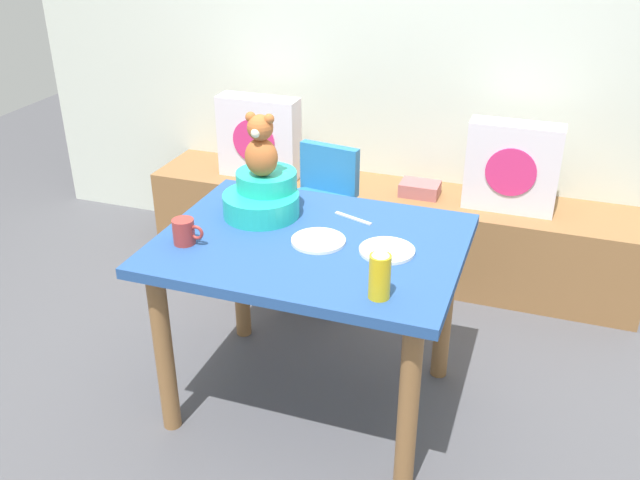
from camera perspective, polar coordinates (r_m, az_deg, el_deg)
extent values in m
plane|color=#4C4C51|center=(2.99, -0.65, -12.67)|extent=(8.00, 8.00, 0.00)
cube|color=silver|center=(3.74, 7.18, 17.50)|extent=(4.40, 0.10, 2.60)
cube|color=olive|center=(3.82, 5.35, 0.84)|extent=(2.60, 0.44, 0.46)
cube|color=silver|center=(3.84, -4.96, 8.32)|extent=(0.44, 0.14, 0.44)
cylinder|color=#E02D72|center=(3.78, -5.42, 7.97)|extent=(0.24, 0.01, 0.24)
cube|color=silver|center=(3.54, 15.35, 5.73)|extent=(0.44, 0.14, 0.44)
cylinder|color=#E02D72|center=(3.47, 15.23, 5.32)|extent=(0.24, 0.01, 0.24)
cube|color=#AD6061|center=(3.67, 8.11, 4.14)|extent=(0.20, 0.14, 0.07)
cube|color=#264C8C|center=(2.59, -0.73, -0.37)|extent=(1.11, 0.85, 0.04)
cylinder|color=olive|center=(2.71, -12.56, -8.90)|extent=(0.07, 0.07, 0.70)
cylinder|color=olive|center=(2.43, 7.18, -13.36)|extent=(0.07, 0.07, 0.70)
cylinder|color=olive|center=(3.20, -6.48, -2.33)|extent=(0.07, 0.07, 0.70)
cylinder|color=olive|center=(2.96, 10.09, -5.26)|extent=(0.07, 0.07, 0.70)
cylinder|color=#2672B2|center=(3.37, -0.34, 2.49)|extent=(0.34, 0.34, 0.10)
cube|color=#2672B2|center=(3.42, 0.78, 5.80)|extent=(0.30, 0.10, 0.24)
cube|color=white|center=(3.20, -1.89, 2.36)|extent=(0.33, 0.24, 0.02)
cylinder|color=silver|center=(3.43, -3.33, -2.37)|extent=(0.03, 0.03, 0.46)
cylinder|color=silver|center=(3.34, 1.13, -3.16)|extent=(0.03, 0.03, 0.46)
cylinder|color=silver|center=(3.65, -1.66, -0.32)|extent=(0.03, 0.03, 0.46)
cylinder|color=silver|center=(3.57, 2.54, -1.01)|extent=(0.03, 0.03, 0.46)
cylinder|color=#20B6A1|center=(2.76, -4.80, 2.89)|extent=(0.30, 0.30, 0.09)
cylinder|color=#20B6A1|center=(2.78, -4.37, 4.87)|extent=(0.24, 0.24, 0.07)
ellipsoid|color=#B6612E|center=(2.71, -4.79, 6.72)|extent=(0.13, 0.11, 0.15)
sphere|color=#B6612E|center=(2.67, -4.88, 9.08)|extent=(0.10, 0.10, 0.10)
sphere|color=beige|center=(2.64, -5.25, 8.65)|extent=(0.04, 0.04, 0.04)
sphere|color=#B6612E|center=(2.67, -5.66, 9.91)|extent=(0.04, 0.04, 0.04)
sphere|color=#B6612E|center=(2.64, -4.16, 9.78)|extent=(0.04, 0.04, 0.04)
cylinder|color=gold|center=(2.20, 4.87, -2.97)|extent=(0.07, 0.07, 0.15)
cone|color=white|center=(2.16, 4.96, -0.85)|extent=(0.06, 0.06, 0.03)
cylinder|color=#9E332D|center=(2.58, -11.01, 0.68)|extent=(0.08, 0.08, 0.09)
torus|color=#9E332D|center=(2.56, -10.00, 0.60)|extent=(0.06, 0.01, 0.06)
cylinder|color=white|center=(2.56, -0.13, -0.06)|extent=(0.20, 0.20, 0.01)
cylinder|color=white|center=(2.51, 5.47, -0.82)|extent=(0.20, 0.20, 0.01)
cube|color=silver|center=(2.74, 2.71, 1.78)|extent=(0.17, 0.07, 0.01)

